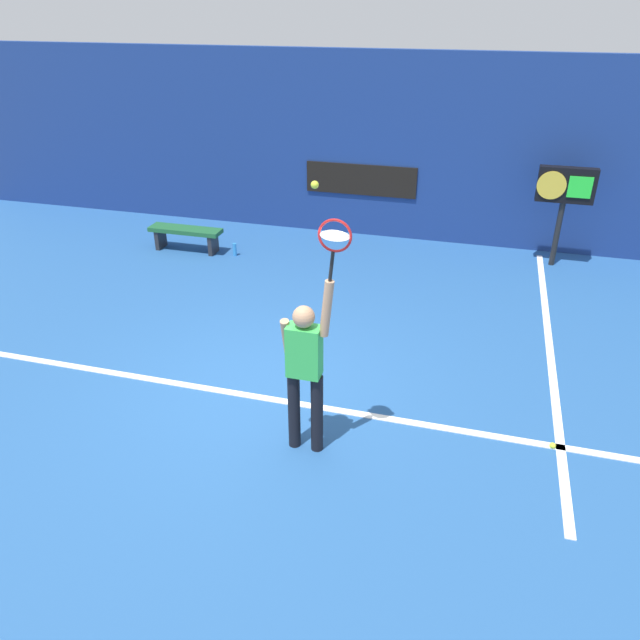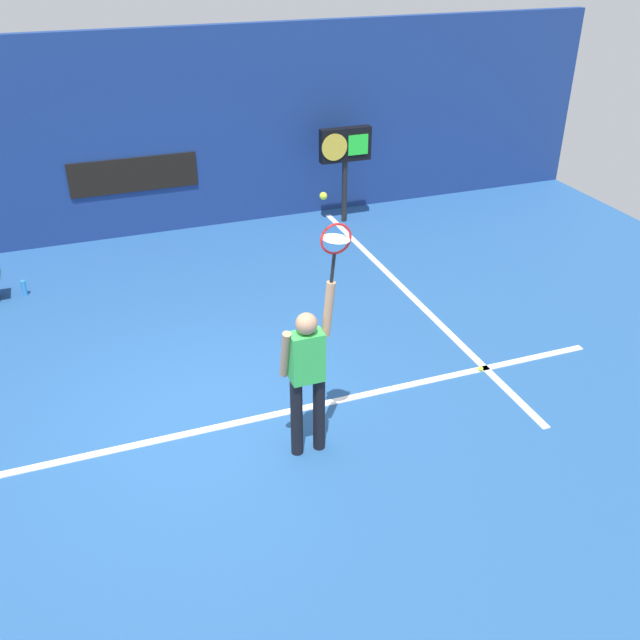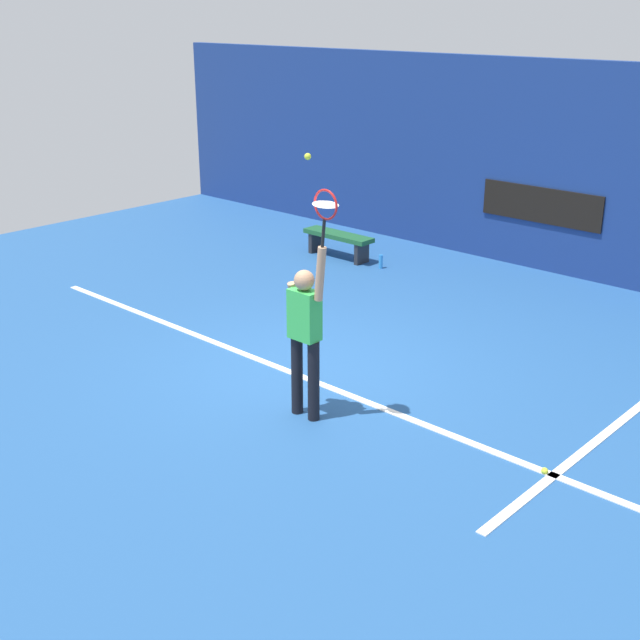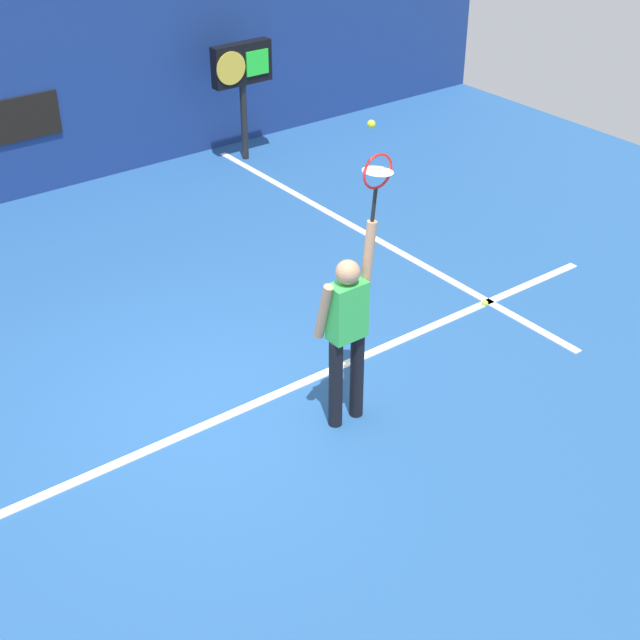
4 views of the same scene
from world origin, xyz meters
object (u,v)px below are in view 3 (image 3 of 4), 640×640
tennis_ball (308,157)px  court_bench (338,239)px  spare_ball (545,471)px  tennis_player (305,331)px  tennis_racket (325,208)px  water_bottle (381,262)px

tennis_ball → court_bench: tennis_ball is taller
tennis_ball → spare_ball: tennis_ball is taller
tennis_player → tennis_racket: 1.42m
tennis_racket → tennis_ball: (-0.15, -0.09, 0.50)m
tennis_racket → spare_ball: 3.35m
tennis_ball → court_bench: size_ratio=0.05×
tennis_ball → water_bottle: tennis_ball is taller
tennis_racket → court_bench: 6.74m
tennis_player → spare_ball: size_ratio=29.29×
tennis_racket → tennis_ball: size_ratio=9.06×
court_bench → spare_ball: 7.68m
tennis_player → water_bottle: tennis_player is taller
tennis_ball → spare_ball: bearing=17.6°
water_bottle → court_bench: bearing=180.0°
spare_ball → tennis_player: bearing=-165.2°
tennis_racket → tennis_player: bearing=179.2°
court_bench → spare_ball: (6.41, -4.22, -0.30)m
tennis_player → tennis_racket: tennis_racket is taller
tennis_racket → water_bottle: 6.26m
court_bench → tennis_player: bearing=-51.8°
tennis_ball → water_bottle: bearing=121.1°
tennis_player → water_bottle: bearing=120.3°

